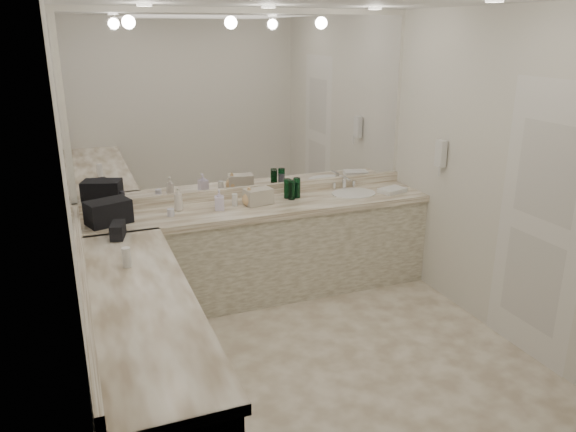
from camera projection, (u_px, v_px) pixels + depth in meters
name	position (u px, v px, depth m)	size (l,w,h in m)	color
floor	(313.00, 358.00, 4.35)	(3.20, 3.20, 0.00)	beige
wall_back	(250.00, 155.00, 5.26)	(3.20, 0.02, 2.60)	silver
wall_left	(74.00, 224.00, 3.38)	(0.02, 3.00, 2.60)	silver
wall_right	(498.00, 176.00, 4.49)	(0.02, 3.00, 2.60)	silver
vanity_back_base	(262.00, 253.00, 5.28)	(3.20, 0.60, 0.84)	beige
vanity_back_top	(262.00, 208.00, 5.12)	(3.20, 0.64, 0.06)	white
vanity_left_base	(143.00, 366.00, 3.50)	(0.60, 2.40, 0.84)	beige
vanity_left_top	(139.00, 301.00, 3.36)	(0.64, 2.42, 0.06)	white
backsplash_back	(252.00, 191.00, 5.36)	(3.20, 0.04, 0.10)	white
backsplash_left	(84.00, 277.00, 3.50)	(0.04, 3.00, 0.10)	white
mirror_back	(250.00, 104.00, 5.10)	(3.12, 0.01, 1.55)	white
mirror_left	(66.00, 147.00, 3.24)	(0.01, 2.92, 1.55)	white
sink	(354.00, 194.00, 5.46)	(0.44, 0.44, 0.03)	white
faucet	(344.00, 182.00, 5.62)	(0.24, 0.16, 0.14)	silver
wall_phone	(441.00, 153.00, 5.08)	(0.06, 0.10, 0.24)	white
door	(540.00, 225.00, 4.13)	(0.02, 0.82, 2.10)	white
black_toiletry_bag	(108.00, 212.00, 4.58)	(0.34, 0.21, 0.20)	black
black_bag_spill	(118.00, 231.00, 4.29)	(0.10, 0.21, 0.11)	black
cream_cosmetic_case	(258.00, 197.00, 5.10)	(0.25, 0.15, 0.14)	beige
hand_towel	(392.00, 190.00, 5.50)	(0.25, 0.17, 0.04)	white
lotion_left	(126.00, 258.00, 3.75)	(0.06, 0.06, 0.14)	white
soap_bottle_a	(178.00, 199.00, 4.92)	(0.08, 0.08, 0.21)	white
soap_bottle_b	(219.00, 200.00, 4.94)	(0.08, 0.08, 0.18)	white
soap_bottle_c	(249.00, 196.00, 5.07)	(0.13, 0.13, 0.17)	#ECBD7E
green_bottle_0	(297.00, 188.00, 5.30)	(0.07, 0.07, 0.19)	#0B451E
green_bottle_1	(287.00, 188.00, 5.29)	(0.07, 0.07, 0.18)	#0B451E
green_bottle_2	(292.00, 190.00, 5.24)	(0.06, 0.06, 0.19)	#0B451E
amenity_bottle_0	(235.00, 200.00, 5.07)	(0.05, 0.05, 0.11)	white
amenity_bottle_1	(294.00, 189.00, 5.33)	(0.06, 0.06, 0.14)	#3F3F4C
amenity_bottle_2	(254.00, 201.00, 5.10)	(0.06, 0.06, 0.06)	white
amenity_bottle_3	(171.00, 212.00, 4.79)	(0.06, 0.06, 0.06)	silver
amenity_bottle_4	(129.00, 212.00, 4.74)	(0.05, 0.05, 0.10)	#3F3F4C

